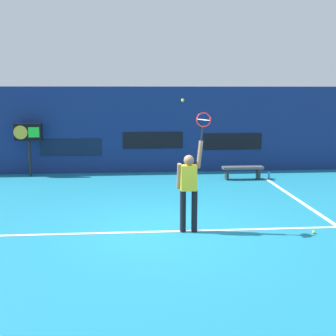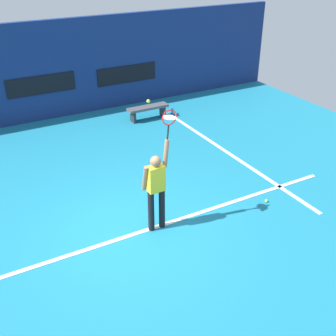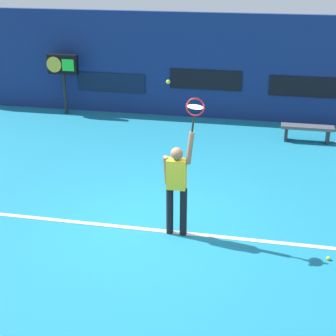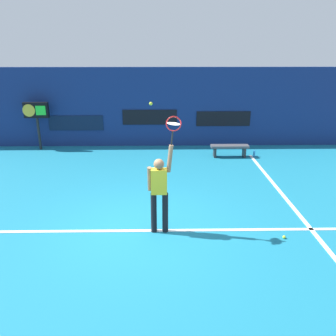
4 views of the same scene
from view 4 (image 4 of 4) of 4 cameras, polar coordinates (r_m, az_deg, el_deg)
The scene contains 14 objects.
ground_plane at distance 8.02m, azimuth -4.52°, elevation -9.72°, with size 18.00×18.00×0.00m, color teal.
back_wall at distance 14.26m, azimuth -3.03°, elevation 9.92°, with size 18.00×0.20×3.16m, color navy.
sponsor_banner_center at distance 14.21m, azimuth -3.02°, elevation 8.33°, with size 2.20×0.03×0.60m, color black.
sponsor_banner_portside at distance 14.67m, azimuth -14.89°, elevation 7.15°, with size 2.20×0.03×0.60m, color #0C1933.
sponsor_banner_starboard at distance 14.43m, azimuth 9.09°, elevation 8.00°, with size 2.20×0.03×0.60m, color black.
court_baseline at distance 7.88m, azimuth -4.59°, elevation -10.24°, with size 10.00×0.10×0.01m, color white.
court_sideline at distance 10.35m, azimuth 17.96°, elevation -3.71°, with size 0.10×7.00×0.01m, color white.
tennis_player at distance 7.40m, azimuth -1.46°, elevation -3.52°, with size 0.55×0.31×1.99m.
tennis_racket at distance 6.99m, azimuth 0.90°, elevation 7.02°, with size 0.34×0.27×0.62m.
tennis_ball at distance 6.87m, azimuth -2.84°, elevation 10.53°, with size 0.07×0.07×0.07m, color #CCE033.
scoreboard_clock at distance 14.58m, azimuth -20.86°, elevation 8.52°, with size 0.96×0.20×1.88m.
court_bench at distance 13.10m, azimuth 10.10°, elevation 3.24°, with size 1.40×0.36×0.45m.
water_bottle at distance 13.37m, azimuth 13.99°, elevation 2.32°, with size 0.07×0.07×0.24m, color #338CD8.
spare_ball at distance 7.96m, azimuth 18.55°, elevation -10.71°, with size 0.07×0.07×0.07m, color #CCE033.
Camera 4 is at (0.50, -7.01, 3.86)m, focal length 37.05 mm.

